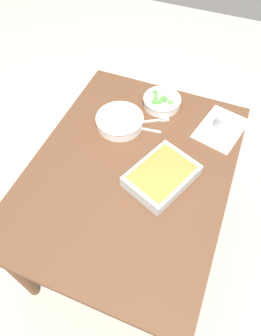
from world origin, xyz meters
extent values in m
plane|color=#B2A899|center=(0.00, 0.00, 0.00)|extent=(6.00, 6.00, 0.00)
cube|color=brown|center=(0.00, 0.00, 0.72)|extent=(1.20, 0.90, 0.04)
cylinder|color=brown|center=(-0.54, -0.39, 0.35)|extent=(0.06, 0.06, 0.70)
cylinder|color=brown|center=(0.54, -0.39, 0.35)|extent=(0.06, 0.06, 0.70)
cylinder|color=brown|center=(-0.54, 0.39, 0.35)|extent=(0.06, 0.06, 0.70)
cube|color=silver|center=(-0.40, 0.33, 0.74)|extent=(0.32, 0.26, 0.00)
cylinder|color=white|center=(-0.23, -0.15, 0.77)|extent=(0.23, 0.23, 0.05)
torus|color=white|center=(-0.23, -0.15, 0.79)|extent=(0.24, 0.24, 0.01)
cylinder|color=olive|center=(-0.23, -0.15, 0.77)|extent=(0.19, 0.19, 0.03)
sphere|color=olive|center=(-0.24, -0.16, 0.79)|extent=(0.02, 0.02, 0.02)
sphere|color=#C66633|center=(-0.26, -0.14, 0.79)|extent=(0.02, 0.02, 0.02)
sphere|color=silver|center=(-0.24, -0.15, 0.79)|extent=(0.02, 0.02, 0.02)
cylinder|color=white|center=(-0.45, 0.00, 0.77)|extent=(0.19, 0.19, 0.05)
torus|color=white|center=(-0.45, 0.00, 0.79)|extent=(0.20, 0.20, 0.01)
cylinder|color=#8CB272|center=(-0.45, 0.00, 0.77)|extent=(0.16, 0.16, 0.02)
sphere|color=#3D7A33|center=(-0.48, -0.05, 0.79)|extent=(0.03, 0.03, 0.03)
sphere|color=#478C38|center=(-0.48, -0.01, 0.78)|extent=(0.02, 0.02, 0.02)
sphere|color=#3D7A33|center=(-0.44, 0.01, 0.79)|extent=(0.03, 0.03, 0.03)
sphere|color=#478C38|center=(-0.41, -0.01, 0.79)|extent=(0.03, 0.03, 0.03)
sphere|color=#569E42|center=(-0.43, 0.05, 0.79)|extent=(0.03, 0.03, 0.03)
sphere|color=#569E42|center=(-0.44, -0.03, 0.79)|extent=(0.03, 0.03, 0.03)
sphere|color=#569E42|center=(-0.47, -0.04, 0.79)|extent=(0.03, 0.03, 0.03)
sphere|color=#478C38|center=(-0.40, -0.03, 0.79)|extent=(0.03, 0.03, 0.03)
sphere|color=#569E42|center=(-0.45, 0.00, 0.79)|extent=(0.03, 0.03, 0.03)
sphere|color=#569E42|center=(-0.43, 0.00, 0.79)|extent=(0.03, 0.03, 0.03)
sphere|color=#478C38|center=(-0.45, 0.02, 0.79)|extent=(0.03, 0.03, 0.03)
sphere|color=#478C38|center=(-0.46, 0.00, 0.78)|extent=(0.02, 0.02, 0.02)
cube|color=silver|center=(0.01, 0.15, 0.77)|extent=(0.36, 0.32, 0.06)
cube|color=gold|center=(0.01, 0.15, 0.78)|extent=(0.32, 0.28, 0.04)
cylinder|color=#B2BCC6|center=(-0.40, 0.33, 0.78)|extent=(0.07, 0.07, 0.08)
cylinder|color=black|center=(-0.40, 0.33, 0.77)|extent=(0.06, 0.06, 0.05)
cube|color=silver|center=(-0.25, -0.01, 0.74)|extent=(0.03, 0.14, 0.01)
ellipsoid|color=silver|center=(-0.24, -0.09, 0.75)|extent=(0.03, 0.04, 0.01)
cube|color=silver|center=(-0.31, -0.02, 0.74)|extent=(0.08, 0.13, 0.01)
cube|color=silver|center=(-0.35, 0.05, 0.74)|extent=(0.04, 0.05, 0.01)
camera|label=1|loc=(0.76, 0.30, 1.88)|focal=32.61mm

